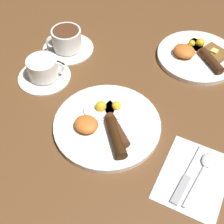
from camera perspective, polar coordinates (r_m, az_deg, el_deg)
ground_plane at (r=0.82m, az=-0.88°, el=-2.68°), size 3.00×3.00×0.00m
breakfast_plate_near at (r=0.81m, az=-0.97°, el=-2.28°), size 0.28×0.28×0.04m
breakfast_plate_far at (r=1.04m, az=15.35°, el=10.03°), size 0.25×0.25×0.05m
teacup_near at (r=0.95m, az=-12.44°, el=7.44°), size 0.16×0.16×0.07m
teacup_far at (r=1.04m, az=-8.24°, el=12.66°), size 0.17×0.17×0.07m
napkin at (r=0.76m, az=14.69°, el=-11.43°), size 0.17×0.20×0.01m
knife at (r=0.75m, az=13.62°, el=-11.46°), size 0.02×0.17×0.01m
spoon at (r=0.78m, az=16.81°, el=-9.29°), size 0.03×0.16×0.01m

